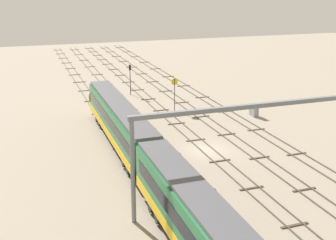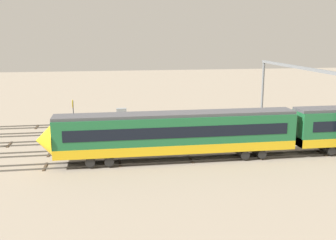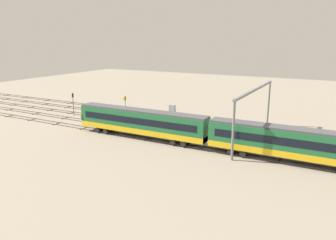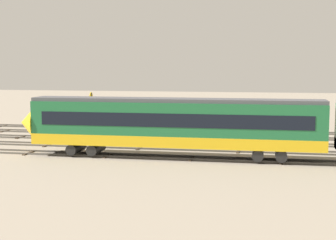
# 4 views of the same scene
# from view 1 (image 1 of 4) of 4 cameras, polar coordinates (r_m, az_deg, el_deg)

# --- Properties ---
(ground_plane) EXTENTS (187.98, 187.98, 0.00)m
(ground_plane) POSITION_cam_1_polar(r_m,az_deg,el_deg) (48.03, 5.22, -4.03)
(ground_plane) COLOR gray
(track_near_foreground) EXTENTS (171.98, 2.40, 0.16)m
(track_near_foreground) POSITION_cam_1_polar(r_m,az_deg,el_deg) (52.02, 14.06, -2.69)
(track_near_foreground) COLOR #59544C
(track_near_foreground) RESTS_ON ground
(track_second_near) EXTENTS (171.98, 2.40, 0.16)m
(track_second_near) POSITION_cam_1_polar(r_m,az_deg,el_deg) (49.86, 9.82, -3.30)
(track_second_near) COLOR #59544C
(track_second_near) RESTS_ON ground
(track_middle) EXTENTS (171.98, 2.40, 0.16)m
(track_middle) POSITION_cam_1_polar(r_m,az_deg,el_deg) (48.00, 5.22, -3.95)
(track_middle) COLOR #59544C
(track_middle) RESTS_ON ground
(track_second_far) EXTENTS (171.98, 2.40, 0.16)m
(track_second_far) POSITION_cam_1_polar(r_m,az_deg,el_deg) (46.48, 0.28, -4.62)
(track_second_far) COLOR #59544C
(track_second_far) RESTS_ON ground
(track_with_train) EXTENTS (171.98, 2.40, 0.16)m
(track_with_train) POSITION_cam_1_polar(r_m,az_deg,el_deg) (45.34, -4.96, -5.29)
(track_with_train) COLOR #59544C
(track_with_train) RESTS_ON ground
(overhead_gantry) EXTENTS (0.40, 22.92, 8.68)m
(overhead_gantry) POSITION_cam_1_polar(r_m,az_deg,el_deg) (35.65, 12.81, -0.69)
(overhead_gantry) COLOR slate
(overhead_gantry) RESTS_ON ground
(speed_sign_near_foreground) EXTENTS (0.14, 0.98, 4.79)m
(speed_sign_near_foreground) POSITION_cam_1_polar(r_m,az_deg,el_deg) (61.81, 0.88, 4.11)
(speed_sign_near_foreground) COLOR #4C4C51
(speed_sign_near_foreground) RESTS_ON ground
(signal_light_trackside_approach) EXTENTS (0.31, 0.32, 5.05)m
(signal_light_trackside_approach) POSITION_cam_1_polar(r_m,az_deg,el_deg) (71.21, -5.09, 5.95)
(signal_light_trackside_approach) COLOR #4C4C51
(signal_light_trackside_approach) RESTS_ON ground
(relay_cabinet) EXTENTS (1.49, 0.71, 1.80)m
(relay_cabinet) POSITION_cam_1_polar(r_m,az_deg,el_deg) (60.97, 11.41, 1.34)
(relay_cabinet) COLOR gray
(relay_cabinet) RESTS_ON ground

